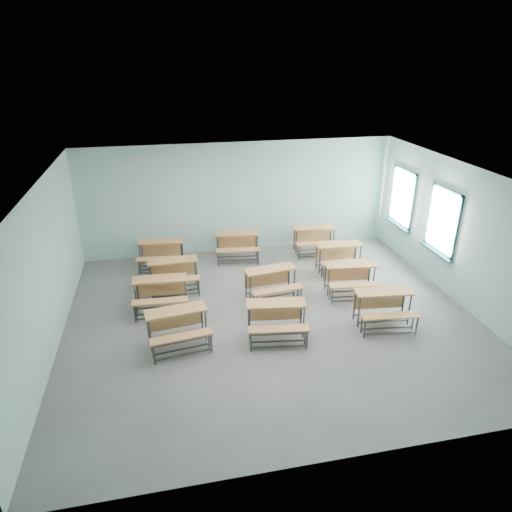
{
  "coord_description": "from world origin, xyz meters",
  "views": [
    {
      "loc": [
        -2.17,
        -8.52,
        5.47
      ],
      "look_at": [
        -0.11,
        1.2,
        1.0
      ],
      "focal_mm": 32.0,
      "sensor_mm": 36.0,
      "label": 1
    }
  ],
  "objects_px": {
    "desk_unit_r0c2": "(384,304)",
    "desk_unit_r1c2": "(351,275)",
    "desk_unit_r0c0": "(178,323)",
    "desk_unit_r2c0": "(174,271)",
    "desk_unit_r3c2": "(315,236)",
    "desk_unit_r1c0": "(161,290)",
    "desk_unit_r3c0": "(161,251)",
    "desk_unit_r0c1": "(277,316)",
    "desk_unit_r3c1": "(237,242)",
    "desk_unit_r2c2": "(340,254)",
    "desk_unit_r1c1": "(272,280)"
  },
  "relations": [
    {
      "from": "desk_unit_r1c0",
      "to": "desk_unit_r3c2",
      "type": "height_order",
      "value": "same"
    },
    {
      "from": "desk_unit_r0c1",
      "to": "desk_unit_r3c1",
      "type": "distance_m",
      "value": 4.04
    },
    {
      "from": "desk_unit_r1c0",
      "to": "desk_unit_r2c0",
      "type": "bearing_deg",
      "value": 74.31
    },
    {
      "from": "desk_unit_r1c0",
      "to": "desk_unit_r3c2",
      "type": "relative_size",
      "value": 0.99
    },
    {
      "from": "desk_unit_r2c0",
      "to": "desk_unit_r3c2",
      "type": "bearing_deg",
      "value": 18.32
    },
    {
      "from": "desk_unit_r0c1",
      "to": "desk_unit_r3c0",
      "type": "relative_size",
      "value": 1.0
    },
    {
      "from": "desk_unit_r1c2",
      "to": "desk_unit_r2c0",
      "type": "distance_m",
      "value": 4.35
    },
    {
      "from": "desk_unit_r0c1",
      "to": "desk_unit_r1c0",
      "type": "height_order",
      "value": "same"
    },
    {
      "from": "desk_unit_r1c0",
      "to": "desk_unit_r3c2",
      "type": "xyz_separation_m",
      "value": [
        4.5,
        2.44,
        0.0
      ]
    },
    {
      "from": "desk_unit_r1c1",
      "to": "desk_unit_r2c0",
      "type": "bearing_deg",
      "value": 149.22
    },
    {
      "from": "desk_unit_r2c0",
      "to": "desk_unit_r3c0",
      "type": "relative_size",
      "value": 0.94
    },
    {
      "from": "desk_unit_r2c2",
      "to": "desk_unit_r1c0",
      "type": "bearing_deg",
      "value": -164.74
    },
    {
      "from": "desk_unit_r0c0",
      "to": "desk_unit_r2c0",
      "type": "relative_size",
      "value": 1.07
    },
    {
      "from": "desk_unit_r1c0",
      "to": "desk_unit_r3c1",
      "type": "relative_size",
      "value": 0.97
    },
    {
      "from": "desk_unit_r1c2",
      "to": "desk_unit_r2c0",
      "type": "xyz_separation_m",
      "value": [
        -4.2,
        1.14,
        0.0
      ]
    },
    {
      "from": "desk_unit_r3c0",
      "to": "desk_unit_r3c2",
      "type": "relative_size",
      "value": 1.02
    },
    {
      "from": "desk_unit_r0c1",
      "to": "desk_unit_r1c1",
      "type": "xyz_separation_m",
      "value": [
        0.29,
        1.58,
        0.0
      ]
    },
    {
      "from": "desk_unit_r2c2",
      "to": "desk_unit_r3c2",
      "type": "distance_m",
      "value": 1.39
    },
    {
      "from": "desk_unit_r1c0",
      "to": "desk_unit_r3c0",
      "type": "height_order",
      "value": "same"
    },
    {
      "from": "desk_unit_r1c1",
      "to": "desk_unit_r1c2",
      "type": "xyz_separation_m",
      "value": [
        1.94,
        -0.15,
        0.0
      ]
    },
    {
      "from": "desk_unit_r1c1",
      "to": "desk_unit_r0c0",
      "type": "bearing_deg",
      "value": -154.99
    },
    {
      "from": "desk_unit_r3c0",
      "to": "desk_unit_r3c2",
      "type": "xyz_separation_m",
      "value": [
        4.45,
        0.14,
        0.0
      ]
    },
    {
      "from": "desk_unit_r0c1",
      "to": "desk_unit_r2c2",
      "type": "xyz_separation_m",
      "value": [
        2.43,
        2.67,
        0.0
      ]
    },
    {
      "from": "desk_unit_r0c2",
      "to": "desk_unit_r3c2",
      "type": "height_order",
      "value": "same"
    },
    {
      "from": "desk_unit_r0c0",
      "to": "desk_unit_r2c0",
      "type": "bearing_deg",
      "value": 81.47
    },
    {
      "from": "desk_unit_r3c2",
      "to": "desk_unit_r0c0",
      "type": "bearing_deg",
      "value": -131.92
    },
    {
      "from": "desk_unit_r2c2",
      "to": "desk_unit_r3c1",
      "type": "distance_m",
      "value": 2.89
    },
    {
      "from": "desk_unit_r0c2",
      "to": "desk_unit_r1c2",
      "type": "relative_size",
      "value": 0.99
    },
    {
      "from": "desk_unit_r0c2",
      "to": "desk_unit_r3c2",
      "type": "relative_size",
      "value": 1.01
    },
    {
      "from": "desk_unit_r2c2",
      "to": "desk_unit_r0c1",
      "type": "bearing_deg",
      "value": -129.68
    },
    {
      "from": "desk_unit_r1c1",
      "to": "desk_unit_r1c2",
      "type": "bearing_deg",
      "value": -11.78
    },
    {
      "from": "desk_unit_r2c2",
      "to": "desk_unit_r1c2",
      "type": "bearing_deg",
      "value": -96.6
    },
    {
      "from": "desk_unit_r0c1",
      "to": "desk_unit_r0c2",
      "type": "xyz_separation_m",
      "value": [
        2.39,
        -0.01,
        0.0
      ]
    },
    {
      "from": "desk_unit_r1c1",
      "to": "desk_unit_r1c2",
      "type": "height_order",
      "value": "same"
    },
    {
      "from": "desk_unit_r0c2",
      "to": "desk_unit_r3c1",
      "type": "bearing_deg",
      "value": 127.79
    },
    {
      "from": "desk_unit_r2c0",
      "to": "desk_unit_r3c1",
      "type": "height_order",
      "value": "same"
    },
    {
      "from": "desk_unit_r3c1",
      "to": "desk_unit_r0c0",
      "type": "bearing_deg",
      "value": -108.73
    },
    {
      "from": "desk_unit_r1c1",
      "to": "desk_unit_r2c2",
      "type": "relative_size",
      "value": 1.05
    },
    {
      "from": "desk_unit_r1c2",
      "to": "desk_unit_r3c2",
      "type": "height_order",
      "value": "same"
    },
    {
      "from": "desk_unit_r1c1",
      "to": "desk_unit_r1c0",
      "type": "bearing_deg",
      "value": 172.15
    },
    {
      "from": "desk_unit_r0c1",
      "to": "desk_unit_r2c0",
      "type": "bearing_deg",
      "value": 135.45
    },
    {
      "from": "desk_unit_r0c1",
      "to": "desk_unit_r3c0",
      "type": "height_order",
      "value": "same"
    },
    {
      "from": "desk_unit_r3c0",
      "to": "desk_unit_r3c2",
      "type": "height_order",
      "value": "same"
    },
    {
      "from": "desk_unit_r0c2",
      "to": "desk_unit_r1c2",
      "type": "distance_m",
      "value": 1.44
    },
    {
      "from": "desk_unit_r1c0",
      "to": "desk_unit_r1c1",
      "type": "distance_m",
      "value": 2.6
    },
    {
      "from": "desk_unit_r0c0",
      "to": "desk_unit_r3c2",
      "type": "distance_m",
      "value": 5.74
    },
    {
      "from": "desk_unit_r1c1",
      "to": "desk_unit_r0c2",
      "type": "bearing_deg",
      "value": -44.35
    },
    {
      "from": "desk_unit_r1c2",
      "to": "desk_unit_r3c0",
      "type": "bearing_deg",
      "value": 158.13
    },
    {
      "from": "desk_unit_r0c1",
      "to": "desk_unit_r2c0",
      "type": "height_order",
      "value": "same"
    },
    {
      "from": "desk_unit_r3c2",
      "to": "desk_unit_r1c2",
      "type": "bearing_deg",
      "value": -84.14
    }
  ]
}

